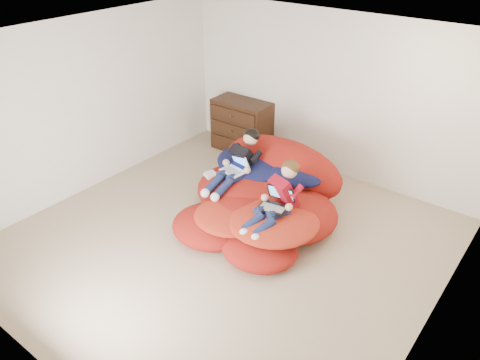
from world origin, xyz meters
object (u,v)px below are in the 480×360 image
(laptop_black, at_px, (277,201))
(older_boy, at_px, (239,161))
(dresser, at_px, (242,126))
(beanbag_pile, at_px, (263,195))
(younger_boy, at_px, (278,196))
(laptop_white, at_px, (236,166))

(laptop_black, bearing_deg, older_boy, 155.49)
(dresser, height_order, beanbag_pile, dresser)
(dresser, distance_m, beanbag_pile, 2.02)
(older_boy, distance_m, laptop_black, 1.00)
(younger_boy, distance_m, laptop_white, 0.95)
(dresser, height_order, older_boy, older_boy)
(laptop_white, bearing_deg, older_boy, 90.00)
(younger_boy, bearing_deg, older_boy, 157.54)
(laptop_black, bearing_deg, younger_boy, 90.00)
(beanbag_pile, height_order, laptop_black, beanbag_pile)
(laptop_black, bearing_deg, laptop_white, 159.52)
(older_boy, bearing_deg, younger_boy, -22.46)
(beanbag_pile, relative_size, laptop_black, 5.88)
(dresser, bearing_deg, younger_boy, -42.49)
(beanbag_pile, xyz_separation_m, laptop_white, (-0.43, -0.06, 0.35))
(beanbag_pile, xyz_separation_m, older_boy, (-0.43, 0.01, 0.40))
(dresser, height_order, laptop_black, dresser)
(older_boy, bearing_deg, dresser, 126.32)
(older_boy, xyz_separation_m, younger_boy, (0.90, -0.37, -0.05))
(dresser, distance_m, younger_boy, 2.61)
(beanbag_pile, distance_m, younger_boy, 0.69)
(laptop_black, bearing_deg, dresser, 136.89)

